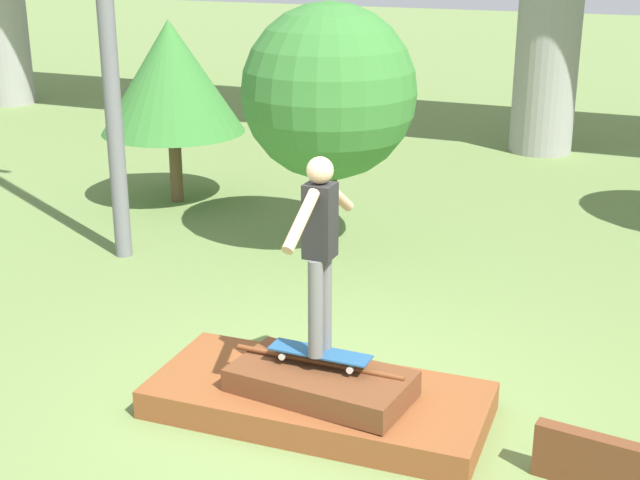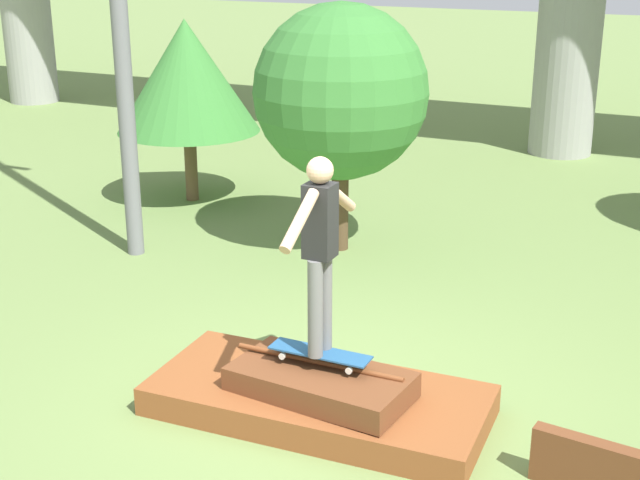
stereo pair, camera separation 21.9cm
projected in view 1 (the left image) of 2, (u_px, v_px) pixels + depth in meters
The scene contains 7 objects.
ground_plane at pixel (318, 413), 7.31m from camera, with size 80.00×80.00×0.00m, color olive.
scrap_pile at pixel (319, 396), 7.24m from camera, with size 2.79×1.34×0.49m.
scrap_plank_loose at pixel (604, 465), 6.24m from camera, with size 1.00×0.24×0.42m.
skateboard at pixel (320, 353), 7.10m from camera, with size 0.84×0.22×0.09m.
skater at pixel (320, 242), 6.79m from camera, with size 0.22×1.22×1.59m.
tree_behind_right at pixel (171, 77), 12.51m from camera, with size 2.05×2.05×2.61m.
tree_mid_back at pixel (329, 92), 10.50m from camera, with size 2.09×2.09×3.00m.
Camera 1 is at (2.56, -5.92, 3.74)m, focal length 50.00 mm.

